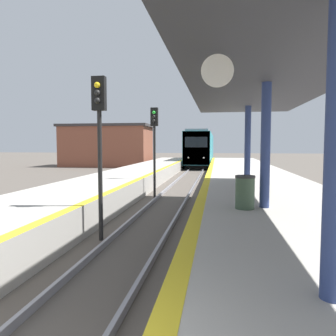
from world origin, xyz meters
name	(u,v)px	position (x,y,z in m)	size (l,w,h in m)	color
train	(201,148)	(0.00, 42.08, 2.16)	(2.79, 22.37, 4.24)	black
signal_near	(99,127)	(-1.02, 6.75, 3.11)	(0.36, 0.31, 4.44)	black
signal_mid	(154,135)	(-0.97, 14.22, 3.11)	(0.36, 0.31, 4.44)	black
station_canopy	(267,82)	(3.38, 7.19, 4.26)	(4.21, 15.69, 3.48)	navy
trash_bin	(245,192)	(2.85, 6.93, 1.40)	(0.52, 0.52, 0.87)	#384C38
station_building	(107,145)	(-11.15, 36.45, 2.53)	(10.79, 5.56, 5.02)	brown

